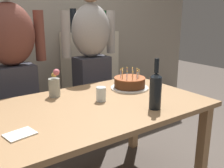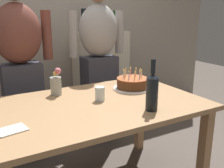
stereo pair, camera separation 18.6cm
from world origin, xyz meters
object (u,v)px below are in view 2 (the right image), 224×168
(person_man_bearded, at_px, (21,69))
(flower_vase, at_px, (56,84))
(wine_bottle, at_px, (152,91))
(water_glass_near, at_px, (100,94))
(napkin_stack, at_px, (12,130))
(birthday_cake, at_px, (132,84))
(person_woman_cardigan, at_px, (99,61))

(person_man_bearded, bearing_deg, flower_vase, 109.22)
(wine_bottle, bearing_deg, water_glass_near, 121.60)
(wine_bottle, distance_m, napkin_stack, 0.86)
(wine_bottle, height_order, flower_vase, wine_bottle)
(birthday_cake, relative_size, person_woman_cardigan, 0.19)
(birthday_cake, bearing_deg, flower_vase, 165.06)
(napkin_stack, height_order, person_woman_cardigan, person_woman_cardigan)
(wine_bottle, distance_m, person_woman_cardigan, 1.11)
(birthday_cake, height_order, wine_bottle, wine_bottle)
(water_glass_near, bearing_deg, person_woman_cardigan, 63.45)
(birthday_cake, xyz_separation_m, flower_vase, (-0.60, 0.16, 0.04))
(flower_vase, distance_m, person_woman_cardigan, 0.77)
(person_man_bearded, xyz_separation_m, person_woman_cardigan, (0.77, 0.00, 0.00))
(napkin_stack, bearing_deg, birthday_cake, 18.37)
(wine_bottle, relative_size, person_woman_cardigan, 0.20)
(napkin_stack, xyz_separation_m, flower_vase, (0.41, 0.49, 0.08))
(flower_vase, height_order, person_woman_cardigan, person_woman_cardigan)
(birthday_cake, distance_m, napkin_stack, 1.06)
(person_man_bearded, bearing_deg, wine_bottle, 118.75)
(wine_bottle, relative_size, napkin_stack, 2.26)
(birthday_cake, xyz_separation_m, water_glass_near, (-0.37, -0.13, 0.01))
(water_glass_near, relative_size, napkin_stack, 0.69)
(person_woman_cardigan, bearing_deg, napkin_stack, 43.48)
(water_glass_near, bearing_deg, wine_bottle, -58.40)
(birthday_cake, bearing_deg, person_man_bearded, 140.32)
(person_woman_cardigan, bearing_deg, water_glass_near, 63.45)
(water_glass_near, distance_m, person_woman_cardigan, 0.85)
(birthday_cake, relative_size, person_man_bearded, 0.19)
(water_glass_near, xyz_separation_m, person_man_bearded, (-0.39, 0.76, 0.08))
(napkin_stack, bearing_deg, person_man_bearded, 75.77)
(wine_bottle, xyz_separation_m, napkin_stack, (-0.85, 0.13, -0.13))
(water_glass_near, relative_size, person_man_bearded, 0.06)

